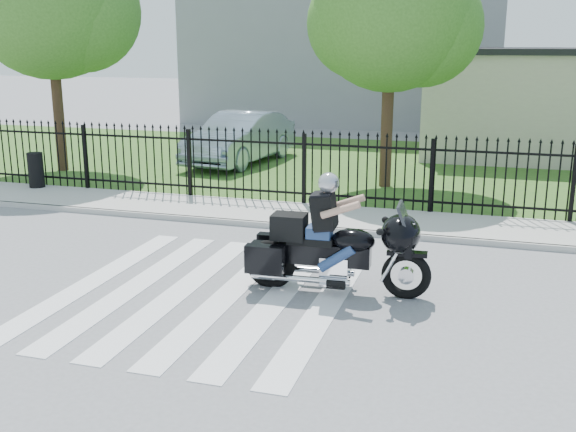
# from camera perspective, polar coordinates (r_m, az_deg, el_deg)

# --- Properties ---
(ground) EXTENTS (120.00, 120.00, 0.00)m
(ground) POSITION_cam_1_polar(r_m,az_deg,el_deg) (10.94, -7.11, -6.47)
(ground) COLOR slate
(ground) RESTS_ON ground
(crosswalk) EXTENTS (5.00, 5.50, 0.01)m
(crosswalk) POSITION_cam_1_polar(r_m,az_deg,el_deg) (10.94, -7.11, -6.44)
(crosswalk) COLOR silver
(crosswalk) RESTS_ON ground
(sidewalk) EXTENTS (40.00, 2.00, 0.12)m
(sidewalk) POSITION_cam_1_polar(r_m,az_deg,el_deg) (15.41, 0.37, 0.09)
(sidewalk) COLOR #ADAAA3
(sidewalk) RESTS_ON ground
(curb) EXTENTS (40.00, 0.12, 0.12)m
(curb) POSITION_cam_1_polar(r_m,az_deg,el_deg) (14.48, -0.75, -0.85)
(curb) COLOR #ADAAA3
(curb) RESTS_ON ground
(grass_strip) EXTENTS (40.00, 12.00, 0.02)m
(grass_strip) POSITION_cam_1_polar(r_m,az_deg,el_deg) (22.07, 5.52, 4.30)
(grass_strip) COLOR #2A581E
(grass_strip) RESTS_ON ground
(iron_fence) EXTENTS (26.00, 0.04, 1.80)m
(iron_fence) POSITION_cam_1_polar(r_m,az_deg,el_deg) (16.16, 1.37, 3.83)
(iron_fence) COLOR black
(iron_fence) RESTS_ON ground
(tree_mid) EXTENTS (4.20, 4.20, 6.78)m
(tree_mid) POSITION_cam_1_polar(r_m,az_deg,el_deg) (18.53, 8.72, 16.73)
(tree_mid) COLOR #382316
(tree_mid) RESTS_ON ground
(motorcycle_rider) EXTENTS (3.00, 0.96, 1.98)m
(motorcycle_rider) POSITION_cam_1_polar(r_m,az_deg,el_deg) (10.69, 3.70, -2.29)
(motorcycle_rider) COLOR black
(motorcycle_rider) RESTS_ON ground
(parked_car) EXTENTS (2.39, 5.22, 1.66)m
(parked_car) POSITION_cam_1_polar(r_m,az_deg,el_deg) (22.29, -4.06, 6.62)
(parked_car) COLOR #91A2B6
(parked_car) RESTS_ON grass_strip
(litter_bin) EXTENTS (0.50, 0.50, 0.93)m
(litter_bin) POSITION_cam_1_polar(r_m,az_deg,el_deg) (19.24, -20.56, 3.67)
(litter_bin) COLOR black
(litter_bin) RESTS_ON sidewalk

